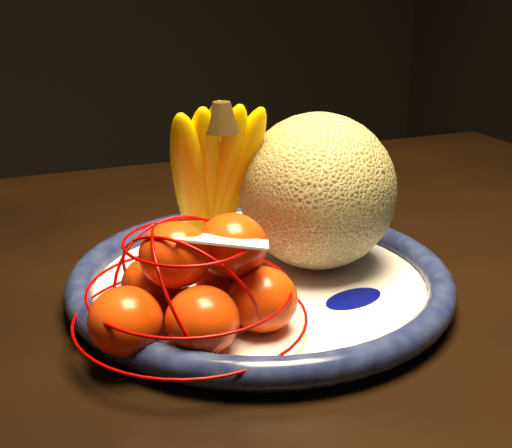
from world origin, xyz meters
name	(u,v)px	position (x,y,z in m)	size (l,w,h in m)	color
dining_table	(180,333)	(0.06, 0.00, 0.63)	(1.45, 0.91, 0.70)	black
fruit_bowl	(260,281)	(0.12, -0.09, 0.72)	(0.37, 0.37, 0.03)	white
cantaloupe	(318,191)	(0.18, -0.07, 0.80)	(0.16, 0.16, 0.16)	olive
banana_bunch	(212,176)	(0.09, -0.03, 0.81)	(0.13, 0.12, 0.19)	#EFC300
mandarin_bag	(196,288)	(0.03, -0.15, 0.76)	(0.24, 0.24, 0.12)	#F53C10
price_tag	(223,241)	(0.04, -0.18, 0.80)	(0.07, 0.03, 0.00)	white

